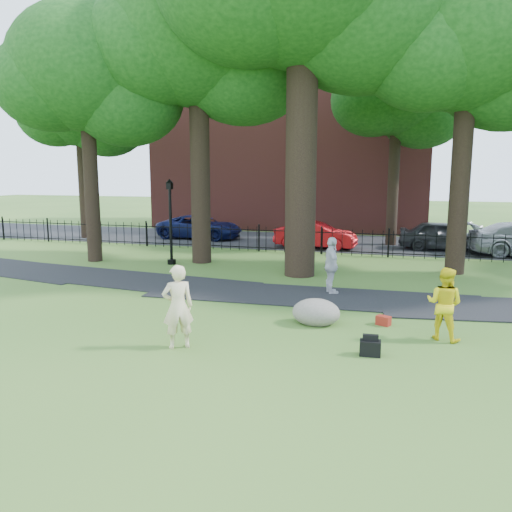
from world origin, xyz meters
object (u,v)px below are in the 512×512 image
(boulder, at_px, (316,310))
(red_sedan, at_px, (315,235))
(man, at_px, (444,304))
(woman, at_px, (178,307))
(lamppost, at_px, (171,223))

(boulder, relative_size, red_sedan, 0.30)
(man, bearing_deg, red_sedan, -46.07)
(woman, xyz_separation_m, man, (5.49, 2.20, -0.08))
(man, xyz_separation_m, boulder, (-2.95, 0.35, -0.48))
(woman, xyz_separation_m, red_sedan, (0.37, 15.04, -0.25))
(man, height_order, red_sedan, man)
(boulder, height_order, red_sedan, red_sedan)
(boulder, xyz_separation_m, lamppost, (-7.11, 6.49, 1.36))
(lamppost, xyz_separation_m, red_sedan, (4.94, 6.00, -1.04))
(lamppost, distance_m, red_sedan, 7.84)
(man, height_order, boulder, man)
(woman, xyz_separation_m, boulder, (2.54, 2.55, -0.56))
(man, height_order, lamppost, lamppost)
(man, bearing_deg, lamppost, -12.00)
(woman, height_order, lamppost, lamppost)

